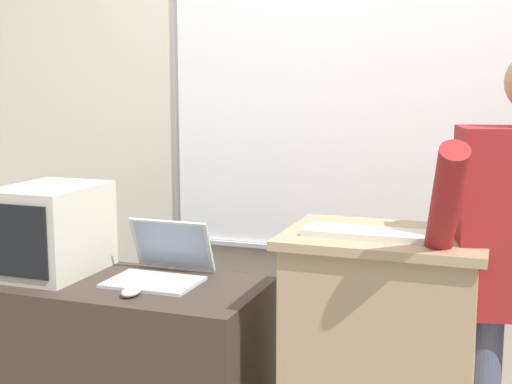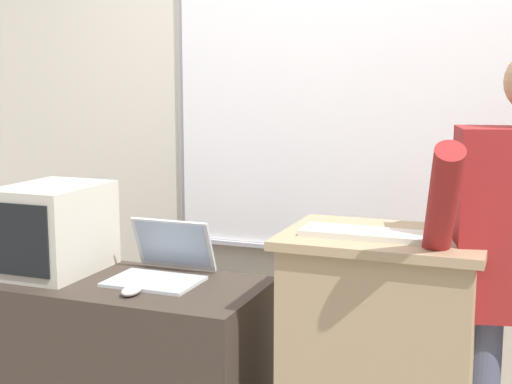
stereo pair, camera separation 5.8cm
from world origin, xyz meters
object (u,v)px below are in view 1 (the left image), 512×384
at_px(laptop, 163,262).
at_px(crt_monitor, 51,230).
at_px(lectern_podium, 381,379).
at_px(wireless_keyboard, 373,233).
at_px(side_desk, 126,376).
at_px(computer_mouse_by_laptop, 131,292).

relative_size(laptop, crt_monitor, 0.77).
height_order(lectern_podium, wireless_keyboard, wireless_keyboard).
bearing_deg(laptop, side_desk, -138.09).
xyz_separation_m(side_desk, crt_monitor, (-0.34, 0.03, 0.55)).
distance_m(wireless_keyboard, crt_monitor, 1.30).
xyz_separation_m(computer_mouse_by_laptop, crt_monitor, (-0.45, 0.17, 0.16)).
xyz_separation_m(side_desk, wireless_keyboard, (0.96, -0.06, 0.65)).
xyz_separation_m(wireless_keyboard, computer_mouse_by_laptop, (-0.84, -0.09, -0.26)).
bearing_deg(wireless_keyboard, side_desk, 176.68).
relative_size(side_desk, wireless_keyboard, 2.36).
bearing_deg(crt_monitor, computer_mouse_by_laptop, -20.98).
xyz_separation_m(lectern_podium, laptop, (-0.87, 0.10, 0.31)).
height_order(lectern_podium, computer_mouse_by_laptop, lectern_podium).
height_order(lectern_podium, crt_monitor, crt_monitor).
bearing_deg(side_desk, computer_mouse_by_laptop, -51.07).
distance_m(lectern_podium, computer_mouse_by_laptop, 0.92).
bearing_deg(crt_monitor, laptop, 9.45).
bearing_deg(laptop, crt_monitor, -170.55).
distance_m(lectern_podium, side_desk, 1.00).
distance_m(side_desk, wireless_keyboard, 1.16).
height_order(wireless_keyboard, computer_mouse_by_laptop, wireless_keyboard).
height_order(computer_mouse_by_laptop, crt_monitor, crt_monitor).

